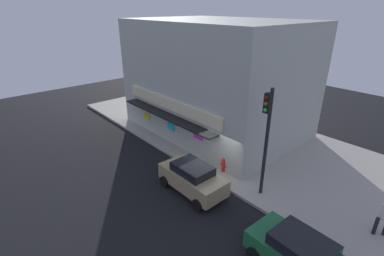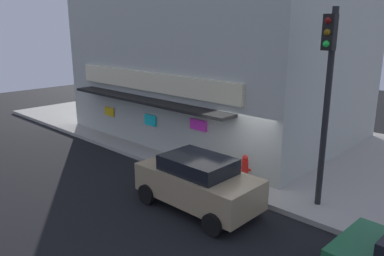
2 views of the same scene
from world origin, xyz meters
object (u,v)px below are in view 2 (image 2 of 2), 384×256
object	(u,v)px
fire_hydrant	(245,167)
trash_can	(193,146)
traffic_light	(327,85)
parked_car_tan	(198,182)

from	to	relation	value
fire_hydrant	trash_can	xyz separation A→B (m)	(-2.98, 0.41, 0.04)
traffic_light	trash_can	bearing A→B (deg)	174.07
fire_hydrant	traffic_light	bearing A→B (deg)	-3.86
traffic_light	fire_hydrant	xyz separation A→B (m)	(-2.79, 0.19, -3.24)
fire_hydrant	parked_car_tan	size ratio (longest dim) A/B	0.23
traffic_light	trash_can	world-z (taller)	traffic_light
fire_hydrant	trash_can	bearing A→B (deg)	172.14
fire_hydrant	parked_car_tan	xyz separation A→B (m)	(0.09, -2.60, 0.26)
traffic_light	fire_hydrant	size ratio (longest dim) A/B	6.45
fire_hydrant	trash_can	size ratio (longest dim) A/B	0.95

